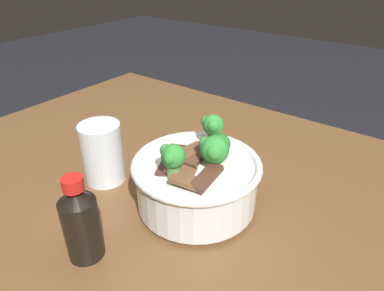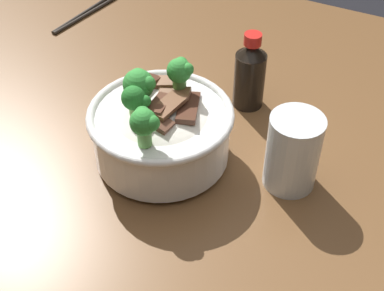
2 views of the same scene
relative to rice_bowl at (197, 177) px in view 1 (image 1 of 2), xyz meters
The scene contains 4 objects.
dining_table 0.16m from the rice_bowl, 111.88° to the left, with size 1.28×1.01×0.80m.
rice_bowl is the anchor object (origin of this frame).
drinking_glass 0.19m from the rice_bowl, 12.14° to the left, with size 0.07×0.07×0.11m.
soy_sauce_bottle 0.19m from the rice_bowl, 70.64° to the left, with size 0.05×0.05×0.13m.
Camera 1 is at (-0.24, 0.30, 1.18)m, focal length 31.85 mm.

